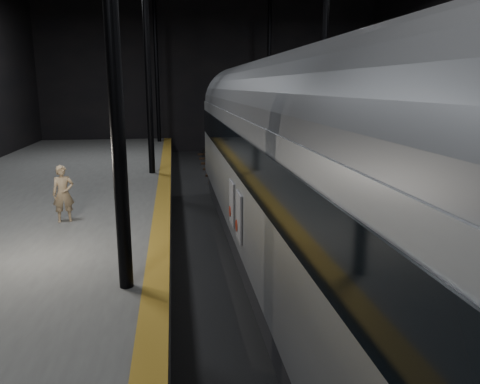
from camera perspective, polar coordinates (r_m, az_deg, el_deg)
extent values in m
plane|color=black|center=(13.64, 4.43, -7.47)|extent=(44.00, 44.00, 0.00)
cube|color=olive|center=(13.03, -9.62, -3.94)|extent=(0.50, 43.80, 0.01)
cube|color=#3F3328|center=(13.45, 1.43, -6.96)|extent=(0.08, 43.00, 0.14)
cube|color=#3F3328|center=(13.75, 7.39, -6.62)|extent=(0.08, 43.00, 0.14)
cube|color=black|center=(13.62, 4.44, -7.23)|extent=(2.40, 42.00, 0.12)
cylinder|color=black|center=(8.63, -15.49, 20.92)|extent=(0.26, 0.26, 10.00)
cylinder|color=black|center=(20.54, -11.23, 16.15)|extent=(0.26, 0.26, 10.00)
cylinder|color=black|center=(21.57, 10.23, 16.02)|extent=(0.26, 0.26, 10.00)
cylinder|color=black|center=(32.52, -10.14, 14.87)|extent=(0.26, 0.26, 10.00)
cylinder|color=black|center=(33.18, 3.56, 14.99)|extent=(0.26, 0.26, 10.00)
cube|color=#999BA0|center=(11.21, 6.70, 1.64)|extent=(2.92, 20.11, 3.02)
cube|color=black|center=(11.72, 6.46, -7.47)|extent=(2.67, 19.71, 0.85)
cube|color=black|center=(11.09, 6.79, 5.21)|extent=(2.98, 19.81, 0.91)
cylinder|color=slate|center=(11.02, 6.90, 9.36)|extent=(2.86, 19.91, 2.86)
cube|color=black|center=(18.43, 0.98, -1.06)|extent=(1.81, 2.21, 0.35)
cube|color=silver|center=(10.10, -0.15, -3.03)|extent=(0.04, 0.75, 1.06)
cube|color=silver|center=(11.25, -1.00, -1.37)|extent=(0.04, 0.75, 1.06)
cylinder|color=maroon|center=(10.34, -0.39, -4.11)|extent=(0.03, 0.26, 0.26)
cylinder|color=maroon|center=(11.49, -1.20, -2.37)|extent=(0.03, 0.26, 0.26)
imported|color=tan|center=(13.88, -20.74, -0.19)|extent=(0.66, 0.51, 1.59)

